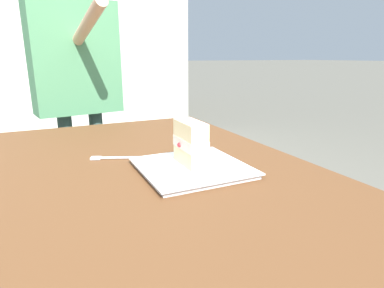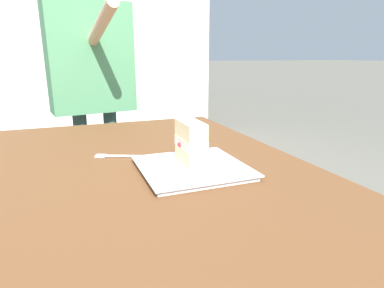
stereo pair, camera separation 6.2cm
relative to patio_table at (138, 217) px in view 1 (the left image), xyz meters
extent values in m
cylinder|color=brown|center=(0.71, -0.45, -0.31)|extent=(0.07, 0.07, 0.73)
cube|color=brown|center=(0.00, 0.00, 0.07)|extent=(1.54, 1.02, 0.04)
cube|color=white|center=(0.02, -0.16, 0.10)|extent=(0.27, 0.27, 0.01)
cube|color=white|center=(0.02, -0.16, 0.11)|extent=(0.28, 0.28, 0.00)
cube|color=beige|center=(0.03, -0.16, 0.13)|extent=(0.12, 0.05, 0.04)
cube|color=white|center=(0.03, -0.16, 0.17)|extent=(0.12, 0.05, 0.03)
sphere|color=red|center=(0.05, -0.14, 0.16)|extent=(0.01, 0.01, 0.01)
sphere|color=red|center=(0.02, -0.19, 0.17)|extent=(0.01, 0.01, 0.01)
sphere|color=red|center=(0.03, -0.19, 0.17)|extent=(0.01, 0.01, 0.01)
sphere|color=red|center=(0.02, -0.19, 0.16)|extent=(0.01, 0.01, 0.01)
cube|color=beige|center=(0.03, -0.16, 0.20)|extent=(0.12, 0.05, 0.04)
cube|color=white|center=(0.03, -0.16, 0.23)|extent=(0.12, 0.05, 0.00)
cylinder|color=silver|center=(0.21, -0.02, 0.10)|extent=(0.06, 0.13, 0.01)
cube|color=silver|center=(0.24, 0.06, 0.10)|extent=(0.03, 0.04, 0.01)
cylinder|color=#334B43|center=(1.04, 0.09, -0.28)|extent=(0.07, 0.07, 0.78)
cylinder|color=#334B43|center=(1.07, -0.07, -0.28)|extent=(0.07, 0.07, 0.78)
cube|color=#4C895B|center=(1.06, 0.01, 0.38)|extent=(0.25, 0.45, 0.55)
cylinder|color=#DBA884|center=(0.83, -0.03, 0.52)|extent=(0.45, 0.12, 0.21)
cube|color=silver|center=(5.45, 0.04, 0.99)|extent=(3.43, 3.79, 3.33)
camera|label=1|loc=(-0.73, 0.19, 0.39)|focal=30.07mm
camera|label=2|loc=(-0.75, 0.13, 0.39)|focal=30.07mm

